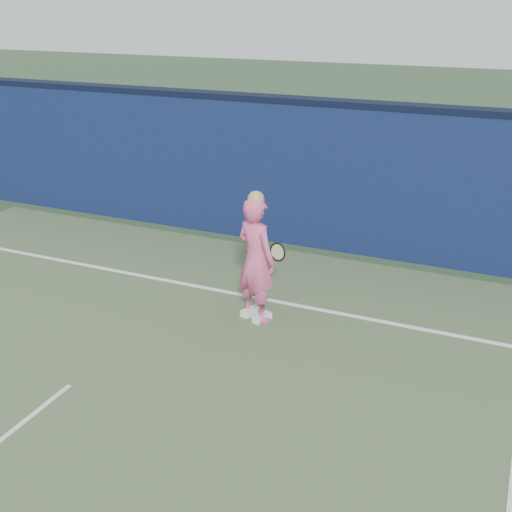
% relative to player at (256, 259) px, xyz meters
% --- Properties ---
extents(ground, '(80.00, 80.00, 0.00)m').
position_rel_player_xyz_m(ground, '(-1.29, -3.42, -0.89)').
color(ground, '#32462B').
rests_on(ground, ground).
extents(backstop_wall, '(24.00, 0.40, 2.50)m').
position_rel_player_xyz_m(backstop_wall, '(-1.29, 3.08, 0.36)').
color(backstop_wall, '#0D1739').
rests_on(backstop_wall, ground).
extents(wall_cap, '(24.00, 0.42, 0.10)m').
position_rel_player_xyz_m(wall_cap, '(-1.29, 3.08, 1.66)').
color(wall_cap, black).
rests_on(wall_cap, backstop_wall).
extents(player, '(0.76, 0.64, 1.84)m').
position_rel_player_xyz_m(player, '(0.00, 0.00, 0.00)').
color(player, '#DA5587').
rests_on(player, ground).
extents(racket, '(0.45, 0.30, 0.27)m').
position_rel_player_xyz_m(racket, '(0.14, 0.39, -0.01)').
color(racket, black).
rests_on(racket, ground).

